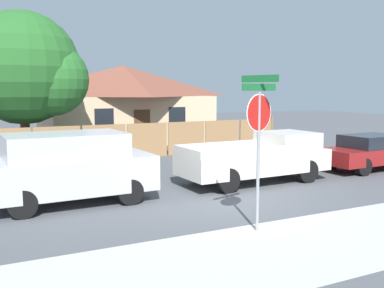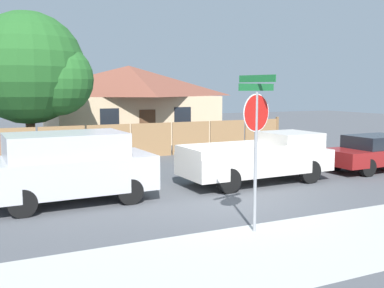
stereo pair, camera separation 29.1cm
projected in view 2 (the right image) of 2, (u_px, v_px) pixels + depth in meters
ground_plane at (223, 203)px, 12.25m from camera, size 80.00×80.00×0.00m
sidewalk_strip at (312, 244)px, 9.02m from camera, size 36.00×3.20×0.01m
wooden_fence at (152, 140)px, 20.57m from camera, size 14.13×0.12×1.65m
house at (129, 102)px, 26.70m from camera, size 9.91×6.73×4.47m
oak_tree at (34, 71)px, 19.21m from camera, size 5.05×4.81×6.39m
red_suv at (70, 166)px, 12.17m from camera, size 4.47×2.17×1.92m
orange_pickup at (262, 158)px, 14.88m from camera, size 5.14×2.03×1.63m
parked_sedan at (378, 152)px, 17.16m from camera, size 4.61×1.85×1.35m
stop_sign at (256, 125)px, 9.55m from camera, size 1.06×0.96×3.39m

